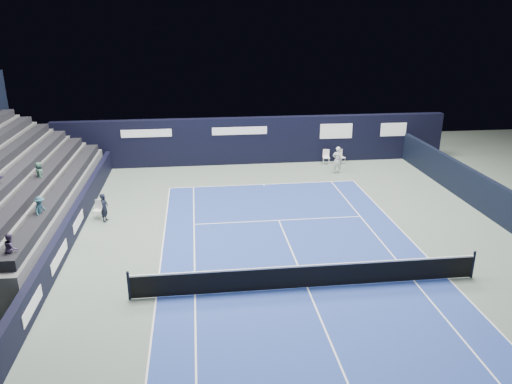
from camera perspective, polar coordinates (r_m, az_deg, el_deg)
The scene contains 12 objects.
ground at distance 20.50m, azimuth 4.66°, elevation -8.04°, with size 48.00×48.00×0.00m, color #596A5D.
court_surface at distance 18.79m, azimuth 5.88°, elevation -10.83°, with size 10.97×23.77×0.01m, color navy.
enclosure_wall_right at distance 27.44m, azimuth 24.97°, elevation -0.52°, with size 0.30×22.00×1.80m, color black.
folding_chair_back_a at distance 33.81m, azimuth 8.02°, elevation 4.30°, with size 0.48×0.51×0.97m.
folding_chair_back_b at distance 33.99m, azimuth 9.65°, elevation 4.11°, with size 0.55×0.54×0.95m.
line_judge_chair at distance 25.67m, azimuth -17.57°, elevation -1.75°, with size 0.53×0.52×0.93m.
line_judge at distance 25.14m, azimuth -16.94°, elevation -1.71°, with size 0.52×0.34×1.42m, color black.
court_markings at distance 18.79m, azimuth 5.88°, elevation -10.82°, with size 11.03×23.83×0.00m.
tennis_net at distance 18.54m, azimuth 5.94°, elevation -9.49°, with size 12.90×0.10×1.10m.
back_sponsor_wall at distance 33.43m, azimuth -0.19°, elevation 5.92°, with size 26.00×0.63×3.10m.
side_barrier_left at distance 24.15m, azimuth -20.04°, elevation -3.23°, with size 0.33×22.00×1.20m.
tennis_player at distance 31.89m, azimuth 9.28°, elevation 3.67°, with size 0.66×0.85×1.69m.
Camera 1 is at (-3.84, -15.74, 9.52)m, focal length 35.00 mm.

